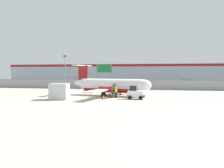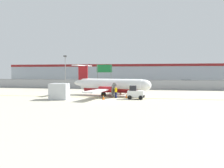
# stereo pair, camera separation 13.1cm
# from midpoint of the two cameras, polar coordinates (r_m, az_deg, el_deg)

# --- Properties ---
(ground_plane) EXTENTS (140.00, 140.00, 0.01)m
(ground_plane) POSITION_cam_midpoint_polar(r_m,az_deg,el_deg) (32.04, 0.28, -3.59)
(ground_plane) COLOR #B2AD99
(perimeter_fence) EXTENTS (98.00, 0.10, 2.10)m
(perimeter_fence) POSITION_cam_midpoint_polar(r_m,az_deg,el_deg) (47.74, 3.52, -0.05)
(perimeter_fence) COLOR gray
(perimeter_fence) RESTS_ON ground
(parking_lot_strip) EXTENTS (98.00, 17.00, 0.12)m
(parking_lot_strip) POSITION_cam_midpoint_polar(r_m,az_deg,el_deg) (59.22, 4.77, -0.47)
(parking_lot_strip) COLOR #38383A
(parking_lot_strip) RESTS_ON ground
(background_building) EXTENTS (91.00, 8.10, 6.50)m
(background_building) POSITION_cam_midpoint_polar(r_m,az_deg,el_deg) (77.54, 6.03, 2.73)
(background_building) COLOR #A8B2BC
(background_building) RESTS_ON ground
(commuter_airplane) EXTENTS (13.28, 15.97, 4.92)m
(commuter_airplane) POSITION_cam_midpoint_polar(r_m,az_deg,el_deg) (34.73, 0.17, -0.42)
(commuter_airplane) COLOR white
(commuter_airplane) RESTS_ON ground
(baggage_tug) EXTENTS (2.37, 1.45, 1.88)m
(baggage_tug) POSITION_cam_midpoint_polar(r_m,az_deg,el_deg) (30.44, 6.20, -2.35)
(baggage_tug) COLOR silver
(baggage_tug) RESTS_ON ground
(ground_crew_worker) EXTENTS (0.48, 0.48, 1.70)m
(ground_crew_worker) POSITION_cam_midpoint_polar(r_m,az_deg,el_deg) (31.56, 1.14, -1.96)
(ground_crew_worker) COLOR #191E4C
(ground_crew_worker) RESTS_ON ground
(cargo_container) EXTENTS (2.58, 2.21, 2.20)m
(cargo_container) POSITION_cam_midpoint_polar(r_m,az_deg,el_deg) (30.85, -13.49, -1.89)
(cargo_container) COLOR #B7BCC1
(cargo_container) RESTS_ON ground
(traffic_cone_near_left) EXTENTS (0.36, 0.36, 0.64)m
(traffic_cone_near_left) POSITION_cam_midpoint_polar(r_m,az_deg,el_deg) (29.99, -2.14, -3.46)
(traffic_cone_near_left) COLOR orange
(traffic_cone_near_left) RESTS_ON ground
(traffic_cone_near_right) EXTENTS (0.36, 0.36, 0.64)m
(traffic_cone_near_right) POSITION_cam_midpoint_polar(r_m,az_deg,el_deg) (36.96, 2.30, -2.22)
(traffic_cone_near_right) COLOR orange
(traffic_cone_near_right) RESTS_ON ground
(traffic_cone_far_left) EXTENTS (0.36, 0.36, 0.64)m
(traffic_cone_far_left) POSITION_cam_midpoint_polar(r_m,az_deg,el_deg) (31.96, 3.96, -3.06)
(traffic_cone_far_left) COLOR orange
(traffic_cone_far_left) RESTS_ON ground
(parked_car_0) EXTENTS (4.30, 2.22, 1.58)m
(parked_car_0) POSITION_cam_midpoint_polar(r_m,az_deg,el_deg) (66.85, -6.29, 0.65)
(parked_car_0) COLOR silver
(parked_car_0) RESTS_ON parking_lot_strip
(parked_car_1) EXTENTS (4.31, 2.23, 1.58)m
(parked_car_1) POSITION_cam_midpoint_polar(r_m,az_deg,el_deg) (61.40, -3.06, 0.45)
(parked_car_1) COLOR #19662D
(parked_car_1) RESTS_ON parking_lot_strip
(parked_car_2) EXTENTS (4.36, 2.37, 1.58)m
(parked_car_2) POSITION_cam_midpoint_polar(r_m,az_deg,el_deg) (59.83, 1.60, 0.38)
(parked_car_2) COLOR red
(parked_car_2) RESTS_ON parking_lot_strip
(parked_car_3) EXTENTS (4.35, 2.33, 1.58)m
(parked_car_3) POSITION_cam_midpoint_polar(r_m,az_deg,el_deg) (60.11, 8.31, 0.36)
(parked_car_3) COLOR red
(parked_car_3) RESTS_ON parking_lot_strip
(parked_car_4) EXTENTS (4.24, 2.08, 1.58)m
(parked_car_4) POSITION_cam_midpoint_polar(r_m,az_deg,el_deg) (53.57, 13.05, -0.02)
(parked_car_4) COLOR red
(parked_car_4) RESTS_ON parking_lot_strip
(parked_car_5) EXTENTS (4.40, 2.45, 1.58)m
(parked_car_5) POSITION_cam_midpoint_polar(r_m,az_deg,el_deg) (63.11, 18.76, 0.36)
(parked_car_5) COLOR navy
(parked_car_5) RESTS_ON parking_lot_strip
(apron_light_pole) EXTENTS (0.70, 0.30, 7.27)m
(apron_light_pole) POSITION_cam_midpoint_polar(r_m,az_deg,el_deg) (47.51, -12.01, 3.72)
(apron_light_pole) COLOR slate
(apron_light_pole) RESTS_ON ground
(highway_sign) EXTENTS (3.60, 0.14, 5.50)m
(highway_sign) POSITION_cam_midpoint_polar(r_m,az_deg,el_deg) (50.66, -1.94, 3.56)
(highway_sign) COLOR slate
(highway_sign) RESTS_ON ground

